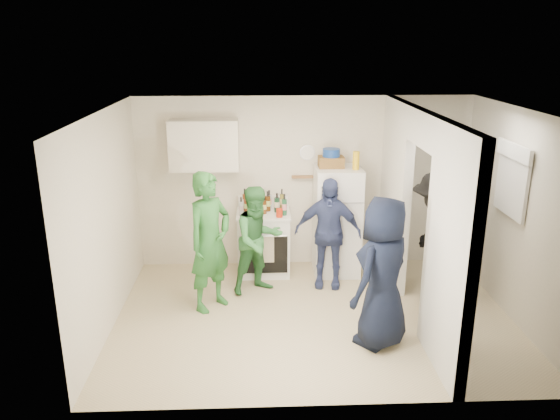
{
  "coord_description": "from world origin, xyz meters",
  "views": [
    {
      "loc": [
        -0.66,
        -5.97,
        3.28
      ],
      "look_at": [
        -0.4,
        0.4,
        1.25
      ],
      "focal_mm": 35.0,
      "sensor_mm": 36.0,
      "label": 1
    }
  ],
  "objects_px": {
    "wicker_basket": "(331,162)",
    "blue_bowl": "(331,153)",
    "person_denim": "(328,233)",
    "person_nook": "(435,239)",
    "yellow_cup_stack_top": "(356,160)",
    "person_green_center": "(258,240)",
    "person_navy": "(383,273)",
    "person_green_left": "(210,242)",
    "stove": "(264,243)",
    "fridge": "(337,221)"
  },
  "relations": [
    {
      "from": "fridge",
      "to": "blue_bowl",
      "type": "xyz_separation_m",
      "value": [
        -0.1,
        0.05,
        0.98
      ]
    },
    {
      "from": "fridge",
      "to": "blue_bowl",
      "type": "height_order",
      "value": "blue_bowl"
    },
    {
      "from": "wicker_basket",
      "to": "yellow_cup_stack_top",
      "type": "bearing_deg",
      "value": -25.11
    },
    {
      "from": "person_green_left",
      "to": "person_green_center",
      "type": "bearing_deg",
      "value": -11.7
    },
    {
      "from": "yellow_cup_stack_top",
      "to": "person_green_center",
      "type": "relative_size",
      "value": 0.17
    },
    {
      "from": "blue_bowl",
      "to": "person_green_left",
      "type": "xyz_separation_m",
      "value": [
        -1.61,
        -1.08,
        -0.88
      ]
    },
    {
      "from": "blue_bowl",
      "to": "yellow_cup_stack_top",
      "type": "xyz_separation_m",
      "value": [
        0.32,
        -0.15,
        -0.08
      ]
    },
    {
      "from": "wicker_basket",
      "to": "blue_bowl",
      "type": "relative_size",
      "value": 1.46
    },
    {
      "from": "stove",
      "to": "person_denim",
      "type": "relative_size",
      "value": 0.59
    },
    {
      "from": "yellow_cup_stack_top",
      "to": "person_green_left",
      "type": "bearing_deg",
      "value": -154.42
    },
    {
      "from": "fridge",
      "to": "wicker_basket",
      "type": "relative_size",
      "value": 4.43
    },
    {
      "from": "person_green_left",
      "to": "person_denim",
      "type": "xyz_separation_m",
      "value": [
        1.53,
        0.57,
        -0.12
      ]
    },
    {
      "from": "blue_bowl",
      "to": "person_nook",
      "type": "xyz_separation_m",
      "value": [
        1.18,
        -1.07,
        -0.89
      ]
    },
    {
      "from": "yellow_cup_stack_top",
      "to": "blue_bowl",
      "type": "bearing_deg",
      "value": 154.89
    },
    {
      "from": "yellow_cup_stack_top",
      "to": "person_navy",
      "type": "xyz_separation_m",
      "value": [
        -0.0,
        -1.86,
        -0.83
      ]
    },
    {
      "from": "stove",
      "to": "wicker_basket",
      "type": "xyz_separation_m",
      "value": [
        0.95,
        0.02,
        1.17
      ]
    },
    {
      "from": "person_green_left",
      "to": "person_green_center",
      "type": "xyz_separation_m",
      "value": [
        0.59,
        0.43,
        -0.15
      ]
    },
    {
      "from": "person_denim",
      "to": "person_nook",
      "type": "relative_size",
      "value": 0.88
    },
    {
      "from": "stove",
      "to": "wicker_basket",
      "type": "bearing_deg",
      "value": 1.21
    },
    {
      "from": "person_green_center",
      "to": "person_denim",
      "type": "distance_m",
      "value": 0.95
    },
    {
      "from": "person_green_left",
      "to": "person_nook",
      "type": "xyz_separation_m",
      "value": [
        2.8,
        0.01,
        -0.02
      ]
    },
    {
      "from": "wicker_basket",
      "to": "yellow_cup_stack_top",
      "type": "relative_size",
      "value": 1.4
    },
    {
      "from": "person_green_left",
      "to": "person_navy",
      "type": "distance_m",
      "value": 2.15
    },
    {
      "from": "fridge",
      "to": "person_navy",
      "type": "height_order",
      "value": "person_navy"
    },
    {
      "from": "fridge",
      "to": "person_green_center",
      "type": "height_order",
      "value": "fridge"
    },
    {
      "from": "person_denim",
      "to": "person_nook",
      "type": "distance_m",
      "value": 1.39
    },
    {
      "from": "fridge",
      "to": "wicker_basket",
      "type": "distance_m",
      "value": 0.86
    },
    {
      "from": "person_navy",
      "to": "person_nook",
      "type": "xyz_separation_m",
      "value": [
        0.86,
        0.94,
        0.02
      ]
    },
    {
      "from": "wicker_basket",
      "to": "person_navy",
      "type": "height_order",
      "value": "wicker_basket"
    },
    {
      "from": "person_green_center",
      "to": "stove",
      "type": "bearing_deg",
      "value": 55.1
    },
    {
      "from": "person_green_left",
      "to": "wicker_basket",
      "type": "bearing_deg",
      "value": -14.26
    },
    {
      "from": "yellow_cup_stack_top",
      "to": "person_nook",
      "type": "bearing_deg",
      "value": -46.89
    },
    {
      "from": "wicker_basket",
      "to": "blue_bowl",
      "type": "distance_m",
      "value": 0.13
    },
    {
      "from": "fridge",
      "to": "blue_bowl",
      "type": "distance_m",
      "value": 0.99
    },
    {
      "from": "yellow_cup_stack_top",
      "to": "person_green_center",
      "type": "bearing_deg",
      "value": -159.86
    },
    {
      "from": "person_green_left",
      "to": "yellow_cup_stack_top",
      "type": "bearing_deg",
      "value": -22.37
    },
    {
      "from": "person_navy",
      "to": "person_nook",
      "type": "height_order",
      "value": "person_nook"
    },
    {
      "from": "person_green_center",
      "to": "wicker_basket",
      "type": "bearing_deg",
      "value": 4.32
    },
    {
      "from": "stove",
      "to": "person_navy",
      "type": "xyz_separation_m",
      "value": [
        1.26,
        -1.99,
        0.4
      ]
    },
    {
      "from": "blue_bowl",
      "to": "person_navy",
      "type": "height_order",
      "value": "blue_bowl"
    },
    {
      "from": "wicker_basket",
      "to": "person_green_left",
      "type": "relative_size",
      "value": 0.2
    },
    {
      "from": "fridge",
      "to": "person_denim",
      "type": "relative_size",
      "value": 1.02
    },
    {
      "from": "person_green_left",
      "to": "person_green_center",
      "type": "distance_m",
      "value": 0.75
    },
    {
      "from": "person_navy",
      "to": "person_nook",
      "type": "bearing_deg",
      "value": -176.91
    },
    {
      "from": "yellow_cup_stack_top",
      "to": "person_nook",
      "type": "xyz_separation_m",
      "value": [
        0.86,
        -0.92,
        -0.81
      ]
    },
    {
      "from": "yellow_cup_stack_top",
      "to": "person_nook",
      "type": "distance_m",
      "value": 1.5
    },
    {
      "from": "wicker_basket",
      "to": "person_denim",
      "type": "relative_size",
      "value": 0.23
    },
    {
      "from": "fridge",
      "to": "blue_bowl",
      "type": "relative_size",
      "value": 6.46
    },
    {
      "from": "fridge",
      "to": "person_denim",
      "type": "height_order",
      "value": "fridge"
    },
    {
      "from": "person_green_left",
      "to": "person_green_center",
      "type": "height_order",
      "value": "person_green_left"
    }
  ]
}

